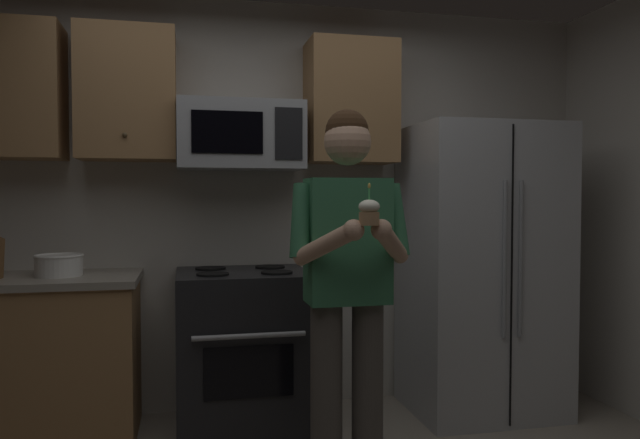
{
  "coord_description": "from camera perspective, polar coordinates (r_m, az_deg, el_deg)",
  "views": [
    {
      "loc": [
        -0.48,
        -2.16,
        1.35
      ],
      "look_at": [
        0.13,
        0.55,
        1.25
      ],
      "focal_mm": 33.85,
      "sensor_mm": 36.0,
      "label": 1
    }
  ],
  "objects": [
    {
      "name": "counter_left",
      "position": [
        3.78,
        -27.78,
        -11.77
      ],
      "size": [
        1.44,
        0.66,
        0.92
      ],
      "color": "#9E7247",
      "rests_on": "ground"
    },
    {
      "name": "cabinet_row_upper",
      "position": [
        3.75,
        -16.59,
        11.19
      ],
      "size": [
        2.78,
        0.36,
        0.76
      ],
      "color": "#9E7247"
    },
    {
      "name": "oven_range",
      "position": [
        3.65,
        -7.28,
        -12.06
      ],
      "size": [
        0.76,
        0.7,
        0.93
      ],
      "color": "black",
      "rests_on": "ground"
    },
    {
      "name": "refrigerator",
      "position": [
        3.96,
        15.0,
        -4.54
      ],
      "size": [
        0.9,
        0.75,
        1.8
      ],
      "color": "#B7BABF",
      "rests_on": "ground"
    },
    {
      "name": "bowl_large_white",
      "position": [
        3.62,
        -23.46,
        -3.93
      ],
      "size": [
        0.26,
        0.26,
        0.12
      ],
      "color": "white",
      "rests_on": "counter_left"
    },
    {
      "name": "cupcake",
      "position": [
        2.48,
        4.67,
        0.71
      ],
      "size": [
        0.09,
        0.09,
        0.17
      ],
      "color": "#A87F56"
    },
    {
      "name": "wall_back",
      "position": [
        3.94,
        -5.69,
        1.33
      ],
      "size": [
        4.4,
        0.1,
        2.6
      ],
      "primitive_type": "cube",
      "color": "beige",
      "rests_on": "ground"
    },
    {
      "name": "person",
      "position": [
        2.82,
        2.66,
        -5.17
      ],
      "size": [
        0.6,
        0.48,
        1.76
      ],
      "color": "#4C4742",
      "rests_on": "ground"
    },
    {
      "name": "microwave",
      "position": [
        3.67,
        -7.54,
        7.82
      ],
      "size": [
        0.74,
        0.41,
        0.4
      ],
      "color": "#9EA0A5"
    }
  ]
}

